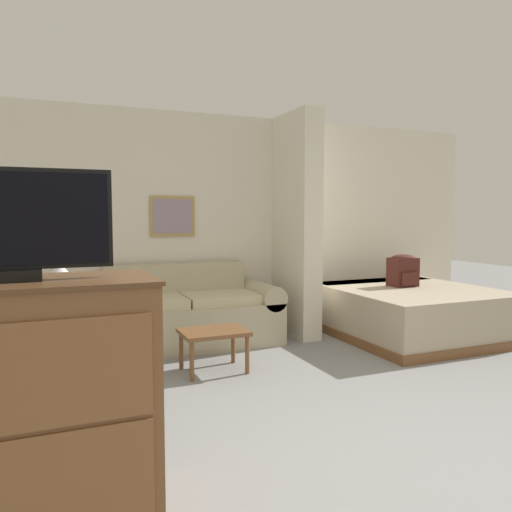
# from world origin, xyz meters

# --- Properties ---
(ground_plane) EXTENTS (20.00, 20.00, 0.00)m
(ground_plane) POSITION_xyz_m (0.00, 0.00, 0.00)
(ground_plane) COLOR gray
(wall_back) EXTENTS (7.50, 0.16, 2.60)m
(wall_back) POSITION_xyz_m (-0.00, 3.85, 1.29)
(wall_back) COLOR silver
(wall_back) RESTS_ON ground_plane
(wall_partition_pillar) EXTENTS (0.24, 0.84, 2.60)m
(wall_partition_pillar) POSITION_xyz_m (0.94, 3.36, 1.30)
(wall_partition_pillar) COLOR silver
(wall_partition_pillar) RESTS_ON ground_plane
(couch) EXTENTS (2.11, 0.84, 0.87)m
(couch) POSITION_xyz_m (-0.44, 3.36, 0.33)
(couch) COLOR #B7AD8E
(couch) RESTS_ON ground_plane
(coffee_table) EXTENTS (0.59, 0.45, 0.38)m
(coffee_table) POSITION_xyz_m (-0.41, 2.36, 0.33)
(coffee_table) COLOR brown
(coffee_table) RESTS_ON ground_plane
(side_table) EXTENTS (0.46, 0.46, 0.59)m
(side_table) POSITION_xyz_m (-1.67, 3.31, 0.49)
(side_table) COLOR brown
(side_table) RESTS_ON ground_plane
(table_lamp) EXTENTS (0.33, 0.33, 0.37)m
(table_lamp) POSITION_xyz_m (-1.67, 3.31, 0.84)
(table_lamp) COLOR tan
(table_lamp) RESTS_ON side_table
(tv_dresser) EXTENTS (1.22, 0.55, 1.14)m
(tv_dresser) POSITION_xyz_m (-1.92, 0.51, 0.57)
(tv_dresser) COLOR brown
(tv_dresser) RESTS_ON ground_plane
(tv) EXTENTS (0.85, 0.16, 0.49)m
(tv) POSITION_xyz_m (-1.92, 0.51, 1.38)
(tv) COLOR black
(tv) RESTS_ON tv_dresser
(bed) EXTENTS (1.78, 1.94, 0.57)m
(bed) POSITION_xyz_m (2.15, 2.78, 0.29)
(bed) COLOR brown
(bed) RESTS_ON ground_plane
(backpack) EXTENTS (0.32, 0.26, 0.38)m
(backpack) POSITION_xyz_m (2.15, 2.91, 0.77)
(backpack) COLOR #471E19
(backpack) RESTS_ON bed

